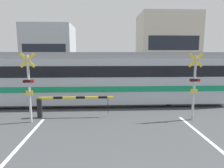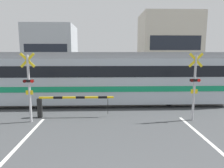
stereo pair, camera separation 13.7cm
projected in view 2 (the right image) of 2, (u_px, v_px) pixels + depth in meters
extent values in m
cube|color=gray|center=(111.00, 106.00, 12.20)|extent=(50.00, 0.10, 0.08)
cube|color=gray|center=(111.00, 100.00, 13.62)|extent=(50.00, 0.10, 0.08)
cube|color=#ADB7C1|center=(75.00, 79.00, 12.60)|extent=(18.68, 2.61, 2.69)
cube|color=gray|center=(75.00, 55.00, 12.37)|extent=(18.49, 2.30, 0.36)
cube|color=#148C59|center=(76.00, 86.00, 12.66)|extent=(18.70, 2.67, 0.32)
cube|color=black|center=(75.00, 70.00, 12.51)|extent=(17.93, 2.65, 0.64)
cylinder|color=black|center=(169.00, 100.00, 12.27)|extent=(0.76, 0.12, 0.76)
cylinder|color=black|center=(162.00, 95.00, 13.69)|extent=(0.76, 0.12, 0.76)
cube|color=black|center=(40.00, 108.00, 10.03)|extent=(0.20, 0.20, 0.97)
cube|color=yellow|center=(77.00, 97.00, 10.01)|extent=(3.73, 0.09, 0.09)
cube|color=black|center=(58.00, 98.00, 9.98)|extent=(0.45, 0.10, 0.10)
cube|color=black|center=(80.00, 97.00, 10.02)|extent=(0.45, 0.10, 0.10)
cube|color=black|center=(103.00, 97.00, 10.06)|extent=(0.45, 0.10, 0.10)
cylinder|color=black|center=(108.00, 106.00, 10.14)|extent=(0.02, 0.02, 0.81)
cube|color=black|center=(156.00, 88.00, 15.77)|extent=(0.20, 0.20, 0.97)
cube|color=yellow|center=(133.00, 82.00, 15.63)|extent=(3.73, 0.09, 0.09)
cube|color=black|center=(144.00, 82.00, 15.66)|extent=(0.45, 0.10, 0.10)
cube|color=black|center=(130.00, 82.00, 15.62)|extent=(0.45, 0.10, 0.10)
cube|color=black|center=(116.00, 82.00, 15.58)|extent=(0.45, 0.10, 0.10)
cylinder|color=black|center=(113.00, 88.00, 15.64)|extent=(0.02, 0.02, 0.81)
cylinder|color=#B2B2B7|center=(29.00, 89.00, 9.19)|extent=(0.11, 0.11, 3.15)
cube|color=yellow|center=(27.00, 60.00, 8.99)|extent=(0.68, 0.04, 0.68)
cube|color=yellow|center=(27.00, 60.00, 8.99)|extent=(0.68, 0.04, 0.68)
cube|color=black|center=(29.00, 81.00, 9.13)|extent=(0.44, 0.12, 0.12)
cylinder|color=#4C0C0C|center=(24.00, 81.00, 9.05)|extent=(0.15, 0.03, 0.15)
cylinder|color=red|center=(32.00, 81.00, 9.07)|extent=(0.15, 0.03, 0.15)
cube|color=yellow|center=(29.00, 93.00, 9.20)|extent=(0.32, 0.03, 0.20)
cylinder|color=#B2B2B7|center=(194.00, 88.00, 9.46)|extent=(0.11, 0.11, 3.15)
cube|color=yellow|center=(196.00, 60.00, 9.26)|extent=(0.68, 0.04, 0.68)
cube|color=yellow|center=(196.00, 60.00, 9.26)|extent=(0.68, 0.04, 0.68)
cube|color=black|center=(195.00, 80.00, 9.40)|extent=(0.44, 0.12, 0.12)
cylinder|color=#4C0C0C|center=(192.00, 80.00, 9.32)|extent=(0.15, 0.03, 0.15)
cylinder|color=red|center=(199.00, 80.00, 9.33)|extent=(0.15, 0.03, 0.15)
cube|color=yellow|center=(194.00, 91.00, 9.46)|extent=(0.32, 0.03, 0.20)
cylinder|color=#23232D|center=(103.00, 85.00, 17.83)|extent=(0.13, 0.13, 0.77)
cylinder|color=#23232D|center=(105.00, 85.00, 17.83)|extent=(0.13, 0.13, 0.77)
cube|color=#B7B7BC|center=(104.00, 78.00, 17.73)|extent=(0.38, 0.22, 0.61)
sphere|color=#997056|center=(104.00, 73.00, 17.66)|extent=(0.21, 0.21, 0.21)
cube|color=#B2B7BC|center=(52.00, 53.00, 24.13)|extent=(5.51, 5.18, 6.50)
cube|color=#1E232D|center=(46.00, 50.00, 21.52)|extent=(4.63, 0.03, 1.30)
cube|color=beige|center=(168.00, 47.00, 24.51)|extent=(6.77, 5.18, 7.93)
cube|color=#1E232D|center=(176.00, 43.00, 21.88)|extent=(5.68, 0.03, 1.59)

